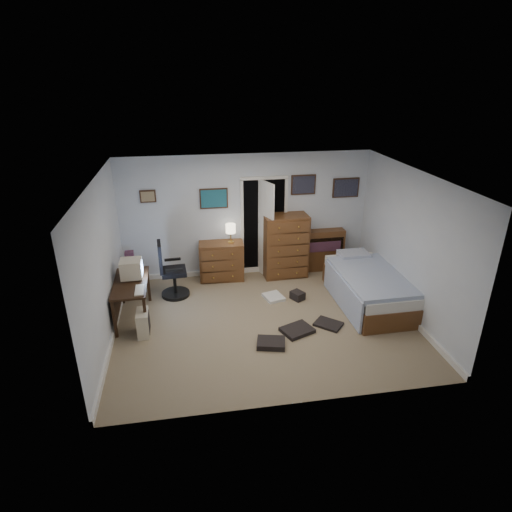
{
  "coord_description": "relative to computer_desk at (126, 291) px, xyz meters",
  "views": [
    {
      "loc": [
        -1.18,
        -6.16,
        3.94
      ],
      "look_at": [
        -0.09,
        0.3,
        1.1
      ],
      "focal_mm": 30.0,
      "sensor_mm": 36.0,
      "label": 1
    }
  ],
  "objects": [
    {
      "name": "tall_dresser",
      "position": [
        3.04,
        1.25,
        0.12
      ],
      "size": [
        0.91,
        0.56,
        1.3
      ],
      "primitive_type": "cube",
      "rotation": [
        0.0,
        0.0,
        0.04
      ],
      "color": "brown",
      "rests_on": "floor"
    },
    {
      "name": "pc_tower",
      "position": [
        0.28,
        -0.55,
        -0.32
      ],
      "size": [
        0.2,
        0.39,
        0.42
      ],
      "rotation": [
        0.0,
        0.0,
        0.02
      ],
      "color": "beige",
      "rests_on": "floor"
    },
    {
      "name": "table_lamp",
      "position": [
        1.93,
        1.27,
        0.54
      ],
      "size": [
        0.21,
        0.21,
        0.38
      ],
      "rotation": [
        0.0,
        0.0,
        -0.06
      ],
      "color": "gold",
      "rests_on": "low_dresser"
    },
    {
      "name": "computer_desk",
      "position": [
        0.0,
        0.0,
        0.0
      ],
      "size": [
        0.58,
        1.21,
        0.69
      ],
      "rotation": [
        0.0,
        0.0,
        0.02
      ],
      "color": "black",
      "rests_on": "floor"
    },
    {
      "name": "doorway",
      "position": [
        2.63,
        1.77,
        0.47
      ],
      "size": [
        0.96,
        1.12,
        2.05
      ],
      "color": "black",
      "rests_on": "floor"
    },
    {
      "name": "media_stack",
      "position": [
        -0.04,
        1.08,
        -0.13
      ],
      "size": [
        0.17,
        0.17,
        0.8
      ],
      "primitive_type": "cube",
      "rotation": [
        0.0,
        0.0,
        0.04
      ],
      "color": "maroon",
      "rests_on": "floor"
    },
    {
      "name": "crt_monitor",
      "position": [
        0.1,
        0.15,
        0.33
      ],
      "size": [
        0.37,
        0.34,
        0.33
      ],
      "rotation": [
        0.0,
        0.0,
        0.02
      ],
      "color": "beige",
      "rests_on": "computer_desk"
    },
    {
      "name": "low_dresser",
      "position": [
        1.73,
        1.27,
        -0.14
      ],
      "size": [
        0.91,
        0.5,
        0.79
      ],
      "primitive_type": "cube",
      "rotation": [
        0.0,
        0.0,
        -0.06
      ],
      "color": "brown",
      "rests_on": "floor"
    },
    {
      "name": "keyboard",
      "position": [
        0.26,
        -0.35,
        0.17
      ],
      "size": [
        0.15,
        0.37,
        0.02
      ],
      "primitive_type": "cube",
      "rotation": [
        0.0,
        0.0,
        0.02
      ],
      "color": "beige",
      "rests_on": "computer_desk"
    },
    {
      "name": "floor",
      "position": [
        2.28,
        -0.5,
        -0.54
      ],
      "size": [
        5.0,
        4.0,
        0.02
      ],
      "primitive_type": "cube",
      "color": "gray",
      "rests_on": "ground"
    },
    {
      "name": "office_chair",
      "position": [
        0.72,
        0.69,
        -0.11
      ],
      "size": [
        0.56,
        0.56,
        1.1
      ],
      "rotation": [
        0.0,
        0.0,
        0.07
      ],
      "color": "black",
      "rests_on": "floor"
    },
    {
      "name": "wall_posters",
      "position": [
        2.85,
        1.47,
        1.21
      ],
      "size": [
        4.38,
        0.04,
        0.6
      ],
      "color": "#331E11",
      "rests_on": "floor"
    },
    {
      "name": "bed",
      "position": [
        4.27,
        -0.16,
        -0.21
      ],
      "size": [
        1.15,
        2.09,
        0.68
      ],
      "rotation": [
        0.0,
        0.0,
        0.01
      ],
      "color": "brown",
      "rests_on": "floor"
    },
    {
      "name": "floor_clutter",
      "position": [
        2.72,
        -0.62,
        -0.49
      ],
      "size": [
        1.59,
        1.91,
        0.15
      ],
      "rotation": [
        0.0,
        0.0,
        -0.38
      ],
      "color": "silver",
      "rests_on": "floor"
    },
    {
      "name": "headboard_bookcase",
      "position": [
        3.84,
        1.36,
        -0.06
      ],
      "size": [
        0.99,
        0.27,
        0.89
      ],
      "rotation": [
        0.0,
        0.0,
        0.02
      ],
      "color": "brown",
      "rests_on": "floor"
    }
  ]
}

